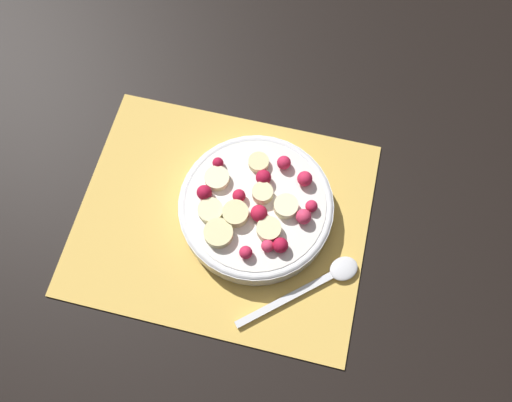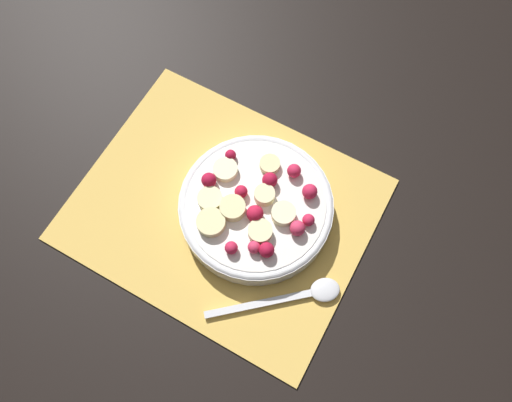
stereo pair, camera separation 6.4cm
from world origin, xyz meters
The scene contains 4 objects.
ground_plane centered at (0.00, 0.00, 0.00)m, with size 3.00×3.00×0.00m, color black.
placemat centered at (0.00, 0.00, 0.00)m, with size 0.39×0.31×0.01m.
fruit_bowl centered at (-0.04, -0.02, 0.03)m, with size 0.20×0.20×0.06m.
spoon centered at (-0.15, 0.05, 0.01)m, with size 0.15×0.13×0.01m.
Camera 1 is at (-0.10, 0.21, 0.64)m, focal length 35.00 mm.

